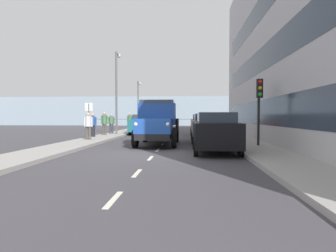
{
  "coord_description": "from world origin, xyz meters",
  "views": [
    {
      "loc": [
        -1.38,
        11.73,
        1.56
      ],
      "look_at": [
        -0.05,
        -7.3,
        0.91
      ],
      "focal_mm": 30.03,
      "sensor_mm": 36.0,
      "label": 1
    }
  ],
  "objects": [
    {
      "name": "sidewalk_left",
      "position": [
        -4.54,
        -10.95,
        0.07
      ],
      "size": [
        2.05,
        44.46,
        0.15
      ],
      "primitive_type": "cube",
      "color": "#9E9993",
      "rests_on": "ground_plane"
    },
    {
      "name": "sea_horizon",
      "position": [
        0.0,
        -36.18,
        2.5
      ],
      "size": [
        80.0,
        0.8,
        5.0
      ],
      "primitive_type": "cube",
      "color": "#8C9EAD",
      "rests_on": "ground_plane"
    },
    {
      "name": "pedestrian_by_lamp",
      "position": [
        3.96,
        -13.94,
        1.17
      ],
      "size": [
        0.53,
        0.34,
        1.74
      ],
      "color": "#4C473D",
      "rests_on": "sidewalk_right"
    },
    {
      "name": "pedestrian_couple_a",
      "position": [
        4.64,
        -4.92,
        1.11
      ],
      "size": [
        0.53,
        0.34,
        1.64
      ],
      "color": "#4C473D",
      "rests_on": "sidewalk_right"
    },
    {
      "name": "car_black_kerbside_near",
      "position": [
        -2.57,
        -0.4,
        0.89
      ],
      "size": [
        1.89,
        3.96,
        1.72
      ],
      "color": "black",
      "rests_on": "ground_plane"
    },
    {
      "name": "car_red_kerbside_2",
      "position": [
        -2.57,
        -11.56,
        0.89
      ],
      "size": [
        1.89,
        3.91,
        1.72
      ],
      "color": "#B21E1E",
      "rests_on": "ground_plane"
    },
    {
      "name": "car_grey_kerbside_1",
      "position": [
        -2.57,
        -5.51,
        0.9
      ],
      "size": [
        1.92,
        4.3,
        1.72
      ],
      "color": "slate",
      "rests_on": "ground_plane"
    },
    {
      "name": "pedestrian_with_bag",
      "position": [
        5.18,
        -7.32,
        1.11
      ],
      "size": [
        0.53,
        0.34,
        1.63
      ],
      "color": "black",
      "rests_on": "sidewalk_right"
    },
    {
      "name": "lamp_post_promenade",
      "position": [
        4.38,
        -10.87,
        4.09
      ],
      "size": [
        0.32,
        1.14,
        6.64
      ],
      "color": "#59595B",
      "rests_on": "sidewalk_right"
    },
    {
      "name": "seawall_railing",
      "position": [
        -0.0,
        -32.58,
        0.92
      ],
      "size": [
        28.08,
        0.08,
        1.2
      ],
      "color": "#4C5156",
      "rests_on": "ground_plane"
    },
    {
      "name": "truck_vintage_blue",
      "position": [
        0.25,
        -3.35,
        1.18
      ],
      "size": [
        2.17,
        5.64,
        2.43
      ],
      "color": "black",
      "rests_on": "ground_plane"
    },
    {
      "name": "ground_plane",
      "position": [
        0.0,
        -10.95,
        0.0
      ],
      "size": [
        80.0,
        80.0,
        0.0
      ],
      "primitive_type": "plane",
      "color": "#423F44"
    },
    {
      "name": "car_teal_oppositeside_0",
      "position": [
        2.57,
        -12.57,
        0.9
      ],
      "size": [
        1.8,
        4.45,
        1.72
      ],
      "color": "#1E6670",
      "rests_on": "ground_plane"
    },
    {
      "name": "traffic_light_near",
      "position": [
        -4.82,
        -2.07,
        2.47
      ],
      "size": [
        0.28,
        0.41,
        3.2
      ],
      "color": "black",
      "rests_on": "sidewalk_left"
    },
    {
      "name": "street_sign",
      "position": [
        4.72,
        -5.27,
        1.68
      ],
      "size": [
        0.5,
        0.07,
        2.25
      ],
      "color": "#4C4C4C",
      "rests_on": "sidewalk_right"
    },
    {
      "name": "pedestrian_strolling",
      "position": [
        4.9,
        -11.06,
        1.1
      ],
      "size": [
        0.53,
        0.34,
        1.63
      ],
      "color": "#383342",
      "rests_on": "sidewalk_right"
    },
    {
      "name": "road_centreline_markings",
      "position": [
        0.0,
        -10.28,
        0.0
      ],
      "size": [
        0.12,
        40.13,
        0.01
      ],
      "color": "silver",
      "rests_on": "ground_plane"
    },
    {
      "name": "lamp_post_far",
      "position": [
        4.38,
        -20.92,
        3.5
      ],
      "size": [
        0.32,
        1.14,
        5.52
      ],
      "color": "#59595B",
      "rests_on": "sidewalk_right"
    },
    {
      "name": "sidewalk_right",
      "position": [
        4.54,
        -10.95,
        0.07
      ],
      "size": [
        2.05,
        44.46,
        0.15
      ],
      "primitive_type": "cube",
      "color": "#9E9993",
      "rests_on": "ground_plane"
    },
    {
      "name": "car_white_oppositeside_1",
      "position": [
        2.57,
        -18.08,
        0.9
      ],
      "size": [
        1.95,
        4.08,
        1.72
      ],
      "color": "white",
      "rests_on": "ground_plane"
    },
    {
      "name": "building_terrace",
      "position": [
        -9.08,
        -3.56,
        6.17
      ],
      "size": [
        7.04,
        27.28,
        12.35
      ],
      "color": "#B7B2B7",
      "rests_on": "ground_plane"
    },
    {
      "name": "pedestrian_near_railing",
      "position": [
        4.97,
        -9.35,
        1.18
      ],
      "size": [
        0.53,
        0.34,
        1.75
      ],
      "color": "#4C473D",
      "rests_on": "sidewalk_right"
    }
  ]
}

